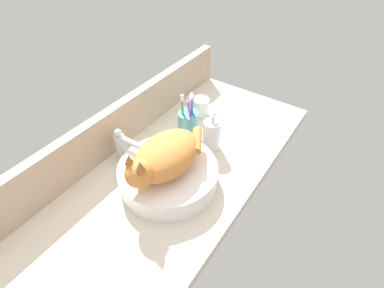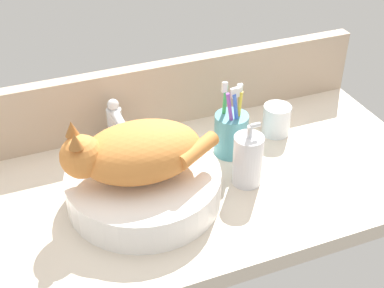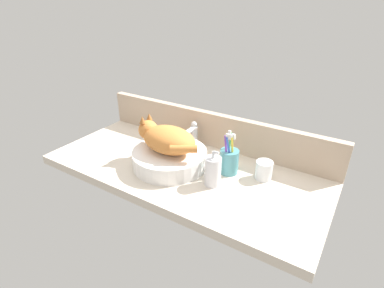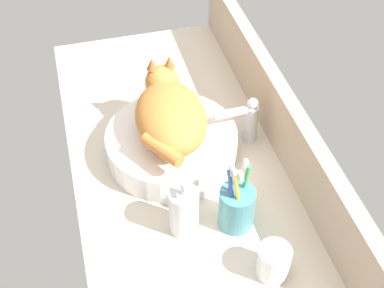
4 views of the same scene
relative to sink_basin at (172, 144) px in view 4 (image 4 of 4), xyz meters
The scene contains 8 objects.
ground_plane 8.35cm from the sink_basin, 18.14° to the left, with size 123.74×54.86×4.00cm, color beige.
backsplash_panel 28.60cm from the sink_basin, 77.97° to the left, with size 123.74×3.60×17.11cm, color tan.
sink_basin is the anchor object (origin of this frame).
cat 9.47cm from the sink_basin, behind, with size 32.20×18.26×14.00cm.
faucet 20.12cm from the sink_basin, 91.30° to the left, with size 3.60×11.82×13.60cm.
soap_dispenser 23.36cm from the sink_basin, ahead, with size 6.59×6.59×15.39cm.
toothbrush_cup 26.15cm from the sink_basin, 19.95° to the left, with size 8.00×8.00×18.72cm.
water_glass 40.68cm from the sink_basin, 17.61° to the left, with size 6.98×6.98×7.82cm.
Camera 4 is at (86.94, -21.26, 98.52)cm, focal length 50.00 mm.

